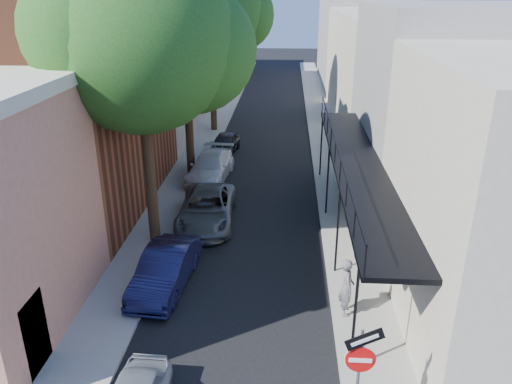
# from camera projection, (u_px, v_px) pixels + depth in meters

# --- Properties ---
(road_surface) EXTENTS (6.00, 64.00, 0.01)m
(road_surface) POSITION_uv_depth(u_px,v_px,m) (268.00, 121.00, 38.61)
(road_surface) COLOR black
(road_surface) RESTS_ON ground
(sidewalk_left) EXTENTS (2.00, 64.00, 0.12)m
(sidewalk_left) POSITION_uv_depth(u_px,v_px,m) (217.00, 120.00, 38.83)
(sidewalk_left) COLOR gray
(sidewalk_left) RESTS_ON ground
(sidewalk_right) EXTENTS (2.00, 64.00, 0.12)m
(sidewalk_right) POSITION_uv_depth(u_px,v_px,m) (320.00, 121.00, 38.36)
(sidewalk_right) COLOR gray
(sidewalk_right) RESTS_ON ground
(buildings_left) EXTENTS (10.10, 59.10, 12.00)m
(buildings_left) POSITION_uv_depth(u_px,v_px,m) (140.00, 57.00, 36.14)
(buildings_left) COLOR tan
(buildings_left) RESTS_ON ground
(buildings_right) EXTENTS (9.80, 55.00, 10.00)m
(buildings_right) POSITION_uv_depth(u_px,v_px,m) (393.00, 65.00, 35.93)
(buildings_right) COLOR beige
(buildings_right) RESTS_ON ground
(sign_post) EXTENTS (0.89, 0.17, 2.99)m
(sign_post) POSITION_uv_depth(u_px,v_px,m) (360.00, 363.00, 10.86)
(sign_post) COLOR #595B60
(sign_post) RESTS_ON ground
(oak_near) EXTENTS (7.48, 6.80, 11.42)m
(oak_near) POSITION_uv_depth(u_px,v_px,m) (153.00, 41.00, 17.59)
(oak_near) COLOR #331E14
(oak_near) RESTS_ON ground
(oak_mid) EXTENTS (6.60, 6.00, 10.20)m
(oak_mid) POSITION_uv_depth(u_px,v_px,m) (193.00, 42.00, 25.27)
(oak_mid) COLOR #331E14
(oak_mid) RESTS_ON ground
(oak_far) EXTENTS (7.70, 7.00, 11.90)m
(oak_far) POSITION_uv_depth(u_px,v_px,m) (218.00, 9.00, 33.15)
(oak_far) COLOR #331E14
(oak_far) RESTS_ON ground
(parked_car_b) EXTENTS (1.85, 4.33, 1.39)m
(parked_car_b) POSITION_uv_depth(u_px,v_px,m) (165.00, 269.00, 17.04)
(parked_car_b) COLOR #121338
(parked_car_b) RESTS_ON ground
(parked_car_c) EXTENTS (2.54, 5.14, 1.40)m
(parked_car_c) POSITION_uv_depth(u_px,v_px,m) (207.00, 208.00, 21.73)
(parked_car_c) COLOR #55585D
(parked_car_c) RESTS_ON ground
(parked_car_d) EXTENTS (2.33, 4.95, 1.40)m
(parked_car_d) POSITION_uv_depth(u_px,v_px,m) (211.00, 167.00, 26.74)
(parked_car_d) COLOR white
(parked_car_d) RESTS_ON ground
(parked_car_e) EXTENTS (1.82, 3.79, 1.25)m
(parked_car_e) POSITION_uv_depth(u_px,v_px,m) (225.00, 144.00, 30.95)
(parked_car_e) COLOR black
(parked_car_e) RESTS_ON ground
(pedestrian) EXTENTS (0.49, 0.72, 1.91)m
(pedestrian) POSITION_uv_depth(u_px,v_px,m) (347.00, 287.00, 15.37)
(pedestrian) COLOR slate
(pedestrian) RESTS_ON sidewalk_right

